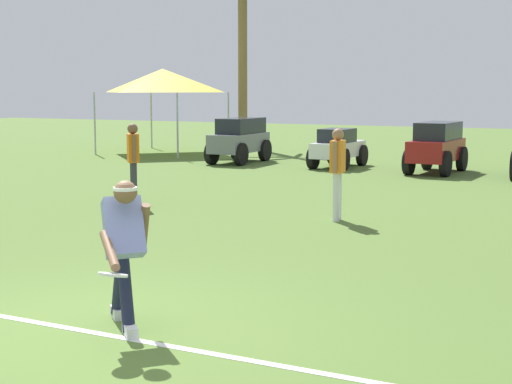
# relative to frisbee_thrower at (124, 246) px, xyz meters

# --- Properties ---
(ground_plane) EXTENTS (80.00, 80.00, 0.00)m
(ground_plane) POSITION_rel_frisbee_thrower_xyz_m (-0.36, -0.21, -0.79)
(ground_plane) COLOR #4F6C2D
(field_line_paint) EXTENTS (21.69, 0.15, 0.01)m
(field_line_paint) POSITION_rel_frisbee_thrower_xyz_m (-0.36, -0.22, -0.79)
(field_line_paint) COLOR white
(field_line_paint) RESTS_ON ground_plane
(frisbee_thrower) EXTENTS (0.77, 0.95, 1.41)m
(frisbee_thrower) POSITION_rel_frisbee_thrower_xyz_m (0.00, 0.00, 0.00)
(frisbee_thrower) COLOR #191E38
(frisbee_thrower) RESTS_ON ground_plane
(frisbee_in_flight) EXTENTS (0.26, 0.26, 0.07)m
(frisbee_in_flight) POSITION_rel_frisbee_thrower_xyz_m (0.27, -0.51, -0.13)
(frisbee_in_flight) COLOR white
(teammate_near_sideline) EXTENTS (0.39, 0.41, 1.56)m
(teammate_near_sideline) POSITION_rel_frisbee_thrower_xyz_m (-4.65, 6.51, 0.15)
(teammate_near_sideline) COLOR #33333D
(teammate_near_sideline) RESTS_ON ground_plane
(teammate_deep) EXTENTS (0.25, 0.50, 1.56)m
(teammate_deep) POSITION_rel_frisbee_thrower_xyz_m (-0.49, 6.56, 0.15)
(teammate_deep) COLOR silver
(teammate_deep) RESTS_ON ground_plane
(parked_car_slot_a) EXTENTS (1.22, 2.43, 1.34)m
(parked_car_slot_a) POSITION_rel_frisbee_thrower_xyz_m (-7.00, 15.11, -0.07)
(parked_car_slot_a) COLOR slate
(parked_car_slot_a) RESTS_ON ground_plane
(parked_car_slot_b) EXTENTS (1.10, 2.21, 1.10)m
(parked_car_slot_b) POSITION_rel_frisbee_thrower_xyz_m (-3.83, 15.12, -0.23)
(parked_car_slot_b) COLOR silver
(parked_car_slot_b) RESTS_ON ground_plane
(parked_car_slot_c) EXTENTS (1.19, 2.42, 1.34)m
(parked_car_slot_c) POSITION_rel_frisbee_thrower_xyz_m (-0.96, 14.96, -0.07)
(parked_car_slot_c) COLOR maroon
(parked_car_slot_c) RESTS_ON ground_plane
(palm_tree_far_left) EXTENTS (3.56, 3.24, 6.21)m
(palm_tree_far_left) POSITION_rel_frisbee_thrower_xyz_m (-9.86, 20.67, 2.97)
(palm_tree_far_left) COLOR brown
(palm_tree_far_left) RESTS_ON ground_plane
(event_tent) EXTENTS (3.49, 3.49, 2.90)m
(event_tent) POSITION_rel_frisbee_thrower_xyz_m (-11.08, 17.06, 1.70)
(event_tent) COLOR #B2B5BA
(event_tent) RESTS_ON ground_plane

